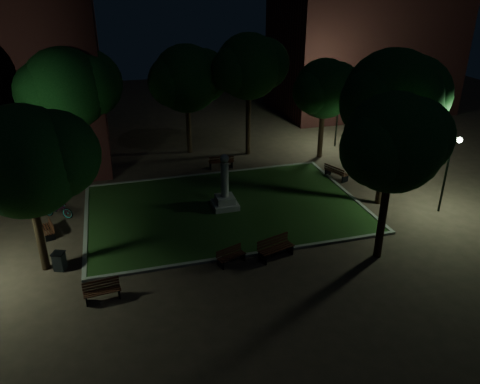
# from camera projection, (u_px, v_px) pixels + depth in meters

# --- Properties ---
(ground) EXTENTS (80.00, 80.00, 0.00)m
(ground) POSITION_uv_depth(u_px,v_px,m) (234.00, 225.00, 24.87)
(ground) COLOR #403025
(lawn) EXTENTS (15.00, 10.00, 0.08)m
(lawn) POSITION_uv_depth(u_px,v_px,m) (225.00, 208.00, 26.60)
(lawn) COLOR #213E16
(lawn) RESTS_ON ground
(lawn_kerb) EXTENTS (15.40, 10.40, 0.12)m
(lawn_kerb) POSITION_uv_depth(u_px,v_px,m) (225.00, 207.00, 26.59)
(lawn_kerb) COLOR slate
(lawn_kerb) RESTS_ON ground
(monument) EXTENTS (1.40, 1.40, 3.20)m
(monument) POSITION_uv_depth(u_px,v_px,m) (225.00, 193.00, 26.21)
(monument) COLOR #9C968D
(monument) RESTS_ON lawn
(building_far) EXTENTS (16.00, 10.00, 12.00)m
(building_far) POSITION_uv_depth(u_px,v_px,m) (362.00, 46.00, 44.23)
(building_far) COLOR #55211F
(building_far) RESTS_ON ground
(tree_west) EXTENTS (5.77, 4.71, 7.54)m
(tree_west) POSITION_uv_depth(u_px,v_px,m) (27.00, 161.00, 19.02)
(tree_west) COLOR black
(tree_west) RESTS_ON ground
(tree_north_er) EXTENTS (5.58, 4.55, 8.64)m
(tree_north_er) POSITION_uv_depth(u_px,v_px,m) (250.00, 67.00, 32.14)
(tree_north_er) COLOR black
(tree_north_er) RESTS_ON ground
(tree_ne) EXTENTS (5.04, 4.12, 7.05)m
(tree_ne) POSITION_uv_depth(u_px,v_px,m) (326.00, 89.00, 32.13)
(tree_ne) COLOR black
(tree_ne) RESTS_ON ground
(tree_east) EXTENTS (6.44, 5.26, 8.76)m
(tree_east) POSITION_uv_depth(u_px,v_px,m) (394.00, 99.00, 24.70)
(tree_east) COLOR black
(tree_east) RESTS_ON ground
(tree_se) EXTENTS (5.30, 4.33, 7.80)m
(tree_se) POSITION_uv_depth(u_px,v_px,m) (395.00, 143.00, 19.75)
(tree_se) COLOR black
(tree_se) RESTS_ON ground
(tree_nw) EXTENTS (6.35, 5.18, 8.56)m
(tree_nw) POSITION_uv_depth(u_px,v_px,m) (68.00, 87.00, 28.00)
(tree_nw) COLOR black
(tree_nw) RESTS_ON ground
(tree_far_north) EXTENTS (5.84, 4.77, 7.85)m
(tree_far_north) POSITION_uv_depth(u_px,v_px,m) (188.00, 79.00, 32.81)
(tree_far_north) COLOR black
(tree_far_north) RESTS_ON ground
(lamppost_se) EXTENTS (1.18, 0.28, 4.29)m
(lamppost_se) POSITION_uv_depth(u_px,v_px,m) (448.00, 161.00, 25.06)
(lamppost_se) COLOR black
(lamppost_se) RESTS_ON ground
(lamppost_nw) EXTENTS (1.18, 0.28, 4.76)m
(lamppost_nw) POSITION_uv_depth(u_px,v_px,m) (42.00, 121.00, 31.00)
(lamppost_nw) COLOR black
(lamppost_nw) RESTS_ON ground
(lamppost_ne) EXTENTS (1.18, 0.28, 4.54)m
(lamppost_ne) POSITION_uv_depth(u_px,v_px,m) (338.00, 106.00, 34.97)
(lamppost_ne) COLOR black
(lamppost_ne) RESTS_ON ground
(bench_near_left) EXTENTS (1.44, 0.91, 0.75)m
(bench_near_left) POSITION_uv_depth(u_px,v_px,m) (231.00, 256.00, 21.44)
(bench_near_left) COLOR black
(bench_near_left) RESTS_ON ground
(bench_near_right) EXTENTS (1.87, 1.11, 0.97)m
(bench_near_right) POSITION_uv_depth(u_px,v_px,m) (275.00, 248.00, 21.88)
(bench_near_right) COLOR black
(bench_near_right) RESTS_ON ground
(bench_west_near) EXTENTS (1.52, 0.67, 0.81)m
(bench_west_near) POSITION_uv_depth(u_px,v_px,m) (102.00, 291.00, 19.04)
(bench_west_near) COLOR black
(bench_west_near) RESTS_ON ground
(bench_left_side) EXTENTS (0.83, 1.45, 0.75)m
(bench_left_side) POSITION_uv_depth(u_px,v_px,m) (48.00, 229.00, 23.72)
(bench_left_side) COLOR black
(bench_left_side) RESTS_ON ground
(bench_right_side) EXTENTS (1.16, 1.76, 0.91)m
(bench_right_side) POSITION_uv_depth(u_px,v_px,m) (336.00, 173.00, 30.29)
(bench_right_side) COLOR black
(bench_right_side) RESTS_ON ground
(bench_far_side) EXTENTS (1.74, 0.75, 0.93)m
(bench_far_side) POSITION_uv_depth(u_px,v_px,m) (221.00, 162.00, 31.97)
(bench_far_side) COLOR black
(bench_far_side) RESTS_ON ground
(trash_bin) EXTENTS (0.67, 0.67, 0.88)m
(trash_bin) POSITION_uv_depth(u_px,v_px,m) (59.00, 261.00, 20.92)
(trash_bin) COLOR black
(trash_bin) RESTS_ON ground
(bicycle) EXTENTS (1.90, 1.47, 0.96)m
(bicycle) POSITION_uv_depth(u_px,v_px,m) (58.00, 209.00, 25.47)
(bicycle) COLOR black
(bicycle) RESTS_ON ground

